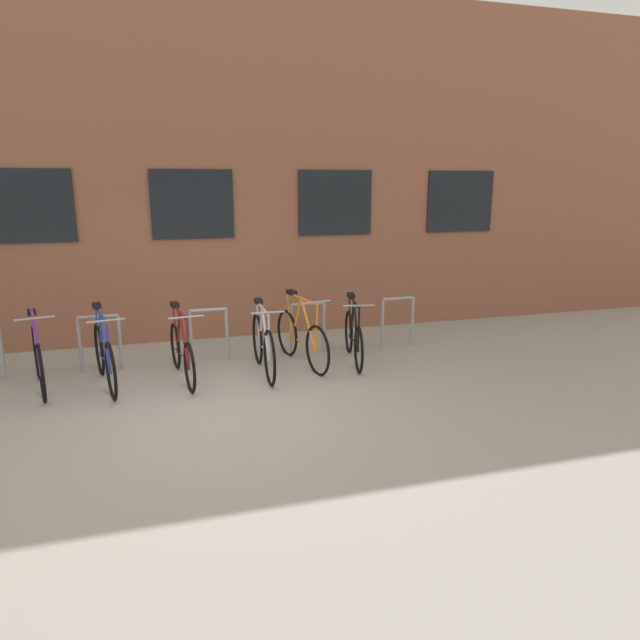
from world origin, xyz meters
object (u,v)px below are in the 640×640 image
at_px(bicycle_black, 353,337).
at_px(bicycle_silver, 263,345).
at_px(bicycle_orange, 301,338).
at_px(bicycle_purple, 38,359).
at_px(bicycle_blue, 104,356).
at_px(bicycle_maroon, 182,352).

relative_size(bicycle_black, bicycle_silver, 0.94).
relative_size(bicycle_orange, bicycle_purple, 1.04).
bearing_deg(bicycle_blue, bicycle_maroon, -0.62).
bearing_deg(bicycle_purple, bicycle_blue, -8.17).
height_order(bicycle_orange, bicycle_purple, bicycle_orange).
height_order(bicycle_black, bicycle_silver, bicycle_silver).
xyz_separation_m(bicycle_purple, bicycle_silver, (2.88, -0.19, 0.00)).
distance_m(bicycle_purple, bicycle_black, 4.26).
relative_size(bicycle_purple, bicycle_silver, 0.97).
distance_m(bicycle_orange, bicycle_purple, 3.49).
relative_size(bicycle_orange, bicycle_black, 1.07).
bearing_deg(bicycle_blue, bicycle_purple, 171.83).
xyz_separation_m(bicycle_maroon, bicycle_silver, (1.10, -0.06, 0.03)).
distance_m(bicycle_purple, bicycle_silver, 2.89).
height_order(bicycle_purple, bicycle_black, bicycle_purple).
bearing_deg(bicycle_orange, bicycle_maroon, -174.57).
bearing_deg(bicycle_orange, bicycle_silver, -159.59).
relative_size(bicycle_maroon, bicycle_black, 1.06).
bearing_deg(bicycle_black, bicycle_blue, -178.91).
bearing_deg(bicycle_maroon, bicycle_blue, 179.38).
xyz_separation_m(bicycle_purple, bicycle_blue, (0.81, -0.12, 0.00)).
bearing_deg(bicycle_orange, bicycle_purple, -179.41).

